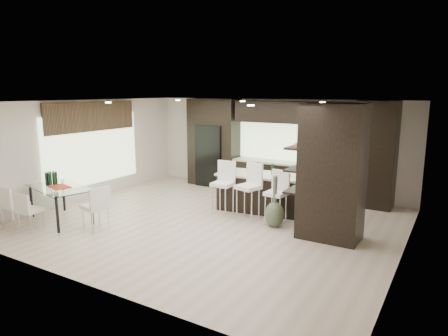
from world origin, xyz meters
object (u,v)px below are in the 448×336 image
Objects in this scene: chair_far at (15,208)px; chair_end at (95,210)px; kitchen_island at (263,192)px; chair_near at (30,213)px; bench at (294,200)px; floor_vase at (275,202)px; stool_left at (223,194)px; stool_right at (276,203)px; stool_mid at (248,197)px; dining_table at (61,204)px.

chair_end reaches higher than chair_far.
kitchen_island is 5.28m from chair_near.
floor_vase is (0.10, -1.45, 0.31)m from bench.
stool_left reaches higher than stool_right.
chair_end is at bearing -118.55° from bench.
chair_end is (-1.80, -2.28, -0.08)m from stool_left.
stool_left is 0.68m from stool_mid.
chair_end is at bearing 26.55° from chair_near.
stool_right reaches higher than dining_table.
stool_mid is 1.37× the size of chair_near.
bench is at bearing 30.70° from kitchen_island.
bench is at bearing 40.80° from stool_left.
chair_near is (-4.36, -2.87, -0.18)m from floor_vase.
chair_end is (-2.48, -3.09, -0.02)m from kitchen_island.
chair_far is (-4.77, -4.34, 0.17)m from bench.
stool_left is at bearing -136.32° from kitchen_island.
stool_right is 1.26× the size of chair_near.
stool_mid is 1.09× the size of stool_right.
stool_right is at bearing 105.98° from floor_vase.
dining_table is at bearing 83.21° from chair_near.
kitchen_island is at bearing 40.24° from chair_far.
bench is at bearing 54.41° from dining_table.
stool_mid is at bearing 33.09° from chair_near.
stool_left reaches higher than bench.
dining_table is at bearing -154.12° from floor_vase.
kitchen_island is 1.05m from stool_right.
chair_near is 1.37m from chair_end.
stool_mid is at bearing -96.11° from kitchen_island.
stool_left is 1.21× the size of chair_far.
chair_near is at bearing -139.44° from kitchen_island.
stool_right reaches higher than chair_far.
kitchen_island is at bearing 136.57° from stool_right.
stool_left is 4.61m from chair_far.
stool_left is at bearing -173.54° from stool_right.
floor_vase is (0.05, -0.18, 0.08)m from stool_right.
dining_table is (-4.31, -2.30, -0.09)m from stool_right.
chair_near reaches higher than bench.
bench is 1.18× the size of floor_vase.
chair_near is (-3.62, -3.84, -0.08)m from kitchen_island.
stool_right is 5.28m from chair_near.
kitchen_island is 2.59× the size of chair_far.
chair_near is at bearing -137.55° from stool_left.
chair_near is (-4.26, -4.32, 0.13)m from bench.
stool_left reaches higher than chair_near.
floor_vase is 5.67m from chair_far.
stool_right is 1.10× the size of chair_end.
floor_vase reaches higher than kitchen_island.
kitchen_island is 3.96m from chair_end.
kitchen_island is at bearing -27.11° from chair_end.
stool_mid reaches higher than dining_table.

